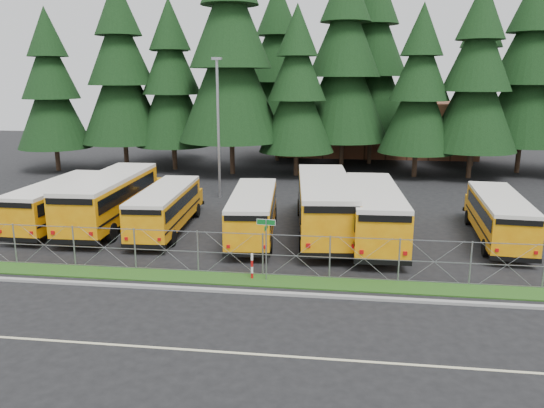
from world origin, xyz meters
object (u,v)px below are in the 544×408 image
Objects in this scene: bus_1 at (113,200)px; bus_2 at (167,209)px; street_sign at (266,237)px; bus_4 at (253,214)px; bus_east at (498,218)px; bus_5 at (324,206)px; light_standard at (218,123)px; striped_bollard at (252,267)px; bus_0 at (63,203)px; bus_6 at (373,214)px.

bus_2 is (3.67, -0.85, -0.25)m from bus_1.
street_sign reaches higher than bus_2.
bus_2 is at bearing 134.22° from street_sign.
bus_4 reaches higher than bus_east.
street_sign is (-11.68, -7.42, 0.74)m from bus_east.
bus_4 is 0.81× the size of bus_5.
bus_1 is 1.16× the size of light_standard.
light_standard reaches higher than striped_bollard.
bus_5 is (12.75, -0.26, 0.08)m from bus_1.
bus_4 is (5.18, -0.52, 0.02)m from bus_2.
bus_2 is 3.51× the size of street_sign.
light_standard is at bearing 108.33° from bus_4.
bus_4 is at bearing -169.49° from bus_5.
bus_5 reaches higher than bus_2.
bus_1 is 1.18× the size of bus_4.
light_standard reaches higher than bus_4.
bus_1 is at bearing 9.51° from bus_0.
bus_east is at bearing 3.68° from bus_6.
bus_1 is 22.19m from bus_east.
bus_5 is 8.14m from striped_bollard.
bus_1 is at bearing 173.51° from bus_5.
bus_4 reaches higher than striped_bollard.
bus_6 is (2.70, -0.86, -0.13)m from bus_5.
bus_1 is 1.19× the size of bus_east.
street_sign is (1.65, -6.49, 0.73)m from bus_4.
bus_4 is at bearing 98.85° from striped_bollard.
light_standard is (1.02, 9.10, 4.21)m from bus_2.
bus_5 is at bearing -3.13° from bus_1.
bus_1 is 13.12m from street_sign.
bus_1 is 8.96m from bus_4.
bus_0 is 0.90× the size of bus_6.
bus_4 is at bearing -10.73° from bus_1.
bus_4 is (8.85, -1.37, -0.24)m from bus_1.
bus_1 reaches higher than bus_2.
light_standard is (-17.49, 8.69, 4.21)m from bus_east.
bus_1 is at bearing 173.68° from bus_6.
bus_east is 8.23× the size of striped_bollard.
bus_4 reaches higher than bus_2.
bus_1 is at bearing -119.61° from light_standard.
bus_2 is at bearing 169.22° from bus_4.
bus_5 reaches higher than bus_4.
bus_4 is 6.55m from striped_bollard.
street_sign is at bearing -70.19° from light_standard.
striped_bollard is (9.86, -7.80, -0.94)m from bus_1.
bus_6 reaches higher than bus_0.
bus_1 is 10.29m from light_standard.
bus_1 is 9.81× the size of striped_bollard.
striped_bollard is (1.00, -6.44, -0.71)m from bus_4.
street_sign is at bearing -143.07° from bus_east.
bus_4 is 1.01× the size of bus_east.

